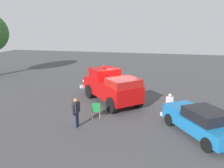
{
  "coord_description": "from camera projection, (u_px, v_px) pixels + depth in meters",
  "views": [
    {
      "loc": [
        3.01,
        -15.06,
        5.46
      ],
      "look_at": [
        -0.42,
        -0.07,
        1.39
      ],
      "focal_mm": 35.73,
      "sensor_mm": 36.0,
      "label": 1
    }
  ],
  "objects": [
    {
      "name": "lawn_chair_near_truck",
      "position": [
        169.0,
        104.0,
        14.21
      ],
      "size": [
        0.66,
        0.66,
        1.02
      ],
      "color": "#B7BABF",
      "rests_on": "ground"
    },
    {
      "name": "spectator_standing",
      "position": [
        76.0,
        111.0,
        12.08
      ],
      "size": [
        0.34,
        0.65,
        1.68
      ],
      "color": "#2D334C",
      "rests_on": "ground"
    },
    {
      "name": "ground_plane",
      "position": [
        118.0,
        102.0,
        16.24
      ],
      "size": [
        60.0,
        60.0,
        0.0
      ],
      "primitive_type": "plane",
      "color": "#424244"
    },
    {
      "name": "spectator_seated",
      "position": [
        170.0,
        103.0,
        14.06
      ],
      "size": [
        0.57,
        0.64,
        1.29
      ],
      "color": "#383842",
      "rests_on": "ground"
    },
    {
      "name": "lawn_chair_by_car",
      "position": [
        96.0,
        109.0,
        13.32
      ],
      "size": [
        0.63,
        0.63,
        1.02
      ],
      "color": "#B7BABF",
      "rests_on": "ground"
    },
    {
      "name": "vintage_fire_truck",
      "position": [
        110.0,
        86.0,
        16.15
      ],
      "size": [
        5.6,
        5.87,
        2.59
      ],
      "color": "black",
      "rests_on": "ground"
    },
    {
      "name": "classic_hot_rod",
      "position": [
        200.0,
        121.0,
        11.35
      ],
      "size": [
        3.93,
        4.66,
        1.46
      ],
      "color": "black",
      "rests_on": "ground"
    }
  ]
}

